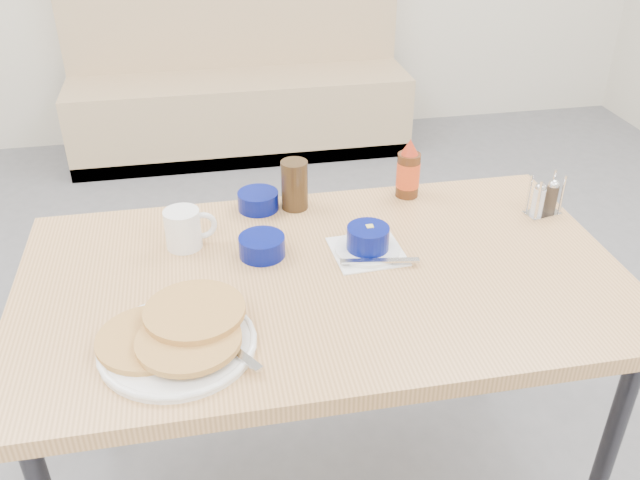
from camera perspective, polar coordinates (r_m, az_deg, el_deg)
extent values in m
cube|color=tan|center=(4.01, -6.65, 10.52)|extent=(1.90, 0.55, 0.45)
cube|color=tan|center=(4.07, -7.39, 18.11)|extent=(1.90, 0.12, 1.00)
cube|color=#2D2D33|center=(4.08, -6.49, 8.09)|extent=(1.90, 0.55, 0.08)
cube|color=tan|center=(1.58, 0.32, -3.45)|extent=(1.40, 0.80, 0.04)
cylinder|color=#2D2D33|center=(1.82, 22.88, -16.68)|extent=(0.04, 0.04, 0.72)
cylinder|color=#2D2D33|center=(2.08, -18.77, -8.76)|extent=(0.04, 0.04, 0.72)
cylinder|color=#2D2D33|center=(2.22, 14.58, -5.01)|extent=(0.04, 0.04, 0.72)
cylinder|color=white|center=(1.38, -11.88, -8.65)|extent=(0.31, 0.31, 0.02)
cylinder|color=tan|center=(1.39, -14.24, -8.03)|extent=(0.21, 0.21, 0.01)
cylinder|color=tan|center=(1.35, -11.00, -8.27)|extent=(0.21, 0.21, 0.01)
cylinder|color=tan|center=(1.40, -10.53, -5.90)|extent=(0.21, 0.21, 0.01)
cube|color=silver|center=(1.33, -7.02, -9.34)|extent=(0.09, 0.13, 0.01)
cylinder|color=white|center=(1.68, -11.47, 0.92)|extent=(0.09, 0.09, 0.10)
cylinder|color=black|center=(1.66, -11.63, 2.24)|extent=(0.07, 0.07, 0.00)
torus|color=white|center=(1.68, -9.87, 1.20)|extent=(0.07, 0.02, 0.07)
cube|color=white|center=(1.65, 4.01, -0.97)|extent=(0.18, 0.18, 0.00)
cylinder|color=white|center=(1.65, 4.02, -0.77)|extent=(0.16, 0.16, 0.01)
cylinder|color=#040D62|center=(1.63, 4.06, 0.20)|extent=(0.10, 0.10, 0.06)
cylinder|color=white|center=(1.62, 4.09, 0.88)|extent=(0.09, 0.09, 0.01)
cube|color=#F4DB60|center=(1.62, 4.21, 1.09)|extent=(0.02, 0.02, 0.01)
cube|color=silver|center=(1.59, 5.06, -1.74)|extent=(0.19, 0.04, 0.00)
cylinder|color=#040D62|center=(1.83, -5.23, 3.32)|extent=(0.11, 0.11, 0.05)
cylinder|color=#040D62|center=(1.63, -4.91, -0.51)|extent=(0.11, 0.11, 0.05)
cylinder|color=#342210|center=(1.81, -2.16, 4.66)|extent=(0.09, 0.09, 0.14)
cube|color=silver|center=(1.91, 18.20, 2.19)|extent=(0.10, 0.07, 0.00)
cylinder|color=silver|center=(1.84, 17.92, 3.21)|extent=(0.01, 0.01, 0.11)
cylinder|color=silver|center=(1.89, 19.76, 3.62)|extent=(0.01, 0.01, 0.11)
cylinder|color=silver|center=(1.87, 17.17, 3.74)|extent=(0.01, 0.01, 0.11)
cylinder|color=silver|center=(1.92, 19.01, 4.13)|extent=(0.01, 0.01, 0.11)
cylinder|color=silver|center=(1.87, 17.88, 3.10)|extent=(0.03, 0.03, 0.07)
cylinder|color=#3F3326|center=(1.90, 18.89, 3.33)|extent=(0.03, 0.03, 0.07)
cylinder|color=#47230F|center=(1.89, 7.42, 5.45)|extent=(0.06, 0.06, 0.13)
cylinder|color=#EE511B|center=(1.89, 7.42, 5.52)|extent=(0.06, 0.06, 0.07)
cone|color=#B32911|center=(1.86, 7.60, 7.80)|extent=(0.05, 0.05, 0.04)
cube|color=#FB536C|center=(1.50, -13.28, -5.55)|extent=(0.04, 0.04, 0.00)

